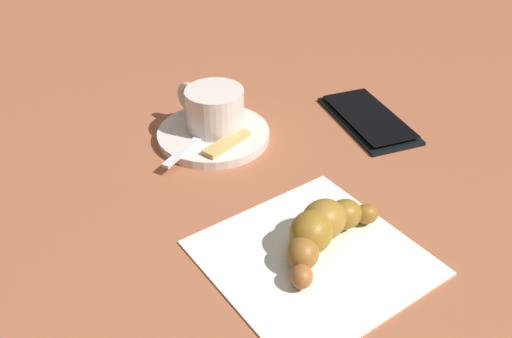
% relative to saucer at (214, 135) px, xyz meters
% --- Properties ---
extents(ground_plane, '(1.80, 1.80, 0.00)m').
position_rel_saucer_xyz_m(ground_plane, '(-0.11, -0.01, -0.01)').
color(ground_plane, '#A0593A').
extents(saucer, '(0.13, 0.13, 0.01)m').
position_rel_saucer_xyz_m(saucer, '(0.00, 0.00, 0.00)').
color(saucer, silver).
rests_on(saucer, ground).
extents(espresso_cup, '(0.09, 0.07, 0.05)m').
position_rel_saucer_xyz_m(espresso_cup, '(0.01, -0.01, 0.03)').
color(espresso_cup, silver).
rests_on(espresso_cup, saucer).
extents(teaspoon, '(0.09, 0.13, 0.01)m').
position_rel_saucer_xyz_m(teaspoon, '(0.01, -0.00, 0.01)').
color(teaspoon, silver).
rests_on(teaspoon, saucer).
extents(sugar_packet, '(0.04, 0.07, 0.01)m').
position_rel_saucer_xyz_m(sugar_packet, '(-0.04, -0.00, 0.01)').
color(sugar_packet, tan).
rests_on(sugar_packet, saucer).
extents(napkin, '(0.19, 0.20, 0.00)m').
position_rel_saucer_xyz_m(napkin, '(-0.22, 0.01, -0.00)').
color(napkin, white).
rests_on(napkin, ground).
extents(croissant, '(0.08, 0.12, 0.04)m').
position_rel_saucer_xyz_m(croissant, '(-0.21, -0.01, 0.02)').
color(croissant, '#905B1F').
rests_on(croissant, napkin).
extents(cell_phone, '(0.15, 0.09, 0.01)m').
position_rel_saucer_xyz_m(cell_phone, '(-0.06, -0.19, -0.00)').
color(cell_phone, black).
rests_on(cell_phone, ground).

